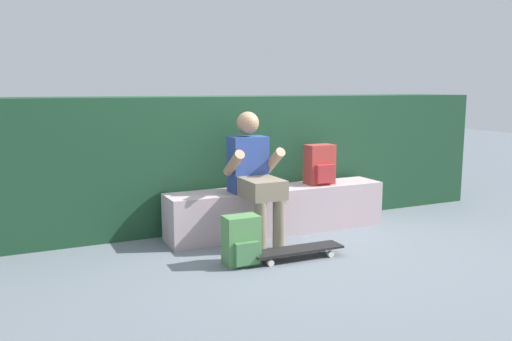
{
  "coord_description": "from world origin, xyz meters",
  "views": [
    {
      "loc": [
        -2.35,
        -4.24,
        1.41
      ],
      "look_at": [
        -0.19,
        0.35,
        0.61
      ],
      "focal_mm": 37.0,
      "sensor_mm": 36.0,
      "label": 1
    }
  ],
  "objects_px": {
    "skateboard_near_person": "(297,250)",
    "backpack_on_ground": "(242,241)",
    "bench_main": "(278,210)",
    "backpack_on_bench": "(320,165)",
    "person_skater": "(254,173)"
  },
  "relations": [
    {
      "from": "backpack_on_bench",
      "to": "backpack_on_ground",
      "type": "height_order",
      "value": "backpack_on_bench"
    },
    {
      "from": "bench_main",
      "to": "person_skater",
      "type": "bearing_deg",
      "value": -149.7
    },
    {
      "from": "bench_main",
      "to": "backpack_on_bench",
      "type": "xyz_separation_m",
      "value": [
        0.47,
        -0.01,
        0.42
      ]
    },
    {
      "from": "person_skater",
      "to": "skateboard_near_person",
      "type": "xyz_separation_m",
      "value": [
        0.11,
        -0.61,
        -0.57
      ]
    },
    {
      "from": "person_skater",
      "to": "backpack_on_ground",
      "type": "xyz_separation_m",
      "value": [
        -0.36,
        -0.54,
        -0.45
      ]
    },
    {
      "from": "skateboard_near_person",
      "to": "backpack_on_ground",
      "type": "relative_size",
      "value": 2.01
    },
    {
      "from": "bench_main",
      "to": "backpack_on_bench",
      "type": "distance_m",
      "value": 0.63
    },
    {
      "from": "bench_main",
      "to": "backpack_on_ground",
      "type": "xyz_separation_m",
      "value": [
        -0.72,
        -0.75,
        -0.03
      ]
    },
    {
      "from": "backpack_on_ground",
      "to": "skateboard_near_person",
      "type": "bearing_deg",
      "value": -8.52
    },
    {
      "from": "backpack_on_bench",
      "to": "skateboard_near_person",
      "type": "bearing_deg",
      "value": -131.53
    },
    {
      "from": "person_skater",
      "to": "backpack_on_bench",
      "type": "bearing_deg",
      "value": 13.41
    },
    {
      "from": "bench_main",
      "to": "person_skater",
      "type": "xyz_separation_m",
      "value": [
        -0.35,
        -0.21,
        0.42
      ]
    },
    {
      "from": "bench_main",
      "to": "backpack_on_bench",
      "type": "bearing_deg",
      "value": -1.15
    },
    {
      "from": "person_skater",
      "to": "backpack_on_ground",
      "type": "distance_m",
      "value": 0.79
    },
    {
      "from": "bench_main",
      "to": "backpack_on_bench",
      "type": "relative_size",
      "value": 5.58
    }
  ]
}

